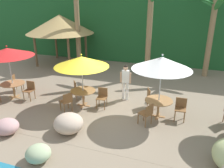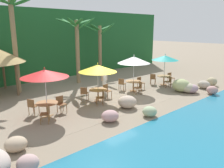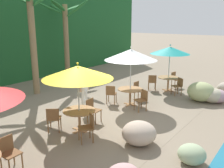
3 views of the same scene
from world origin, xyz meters
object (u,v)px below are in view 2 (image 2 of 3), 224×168
at_px(dining_table_teal, 164,77).
at_px(waiter_in_white, 104,79).
at_px(chair_red_seaward, 61,103).
at_px(chair_teal_inland, 153,78).
at_px(chair_white_left, 139,87).
at_px(chair_teal_left, 169,81).
at_px(chair_red_inland, 32,106).
at_px(chair_yellow_left, 101,97).
at_px(chair_yellow_seaward, 107,90).
at_px(umbrella_red, 45,73).
at_px(chair_white_seaward, 140,82).
at_px(chair_red_left, 47,113).
at_px(dining_table_yellow, 98,91).
at_px(dining_table_red, 47,105).
at_px(palm_tree_third, 100,41).
at_px(chair_white_inland, 122,83).
at_px(chair_yellow_inland, 84,93).
at_px(dining_table_white, 133,83).
at_px(chair_teal_seaward, 170,77).
at_px(umbrella_white, 134,60).
at_px(umbrella_yellow, 98,68).
at_px(umbrella_teal, 165,58).
at_px(palm_tree_second, 77,38).
at_px(palm_tree_nearest, 13,29).

relative_size(dining_table_teal, waiter_in_white, 0.65).
bearing_deg(chair_red_seaward, chair_teal_inland, 3.67).
height_order(chair_white_left, chair_teal_left, same).
bearing_deg(chair_red_inland, chair_yellow_left, -18.36).
relative_size(chair_white_left, waiter_in_white, 0.51).
bearing_deg(chair_yellow_seaward, waiter_in_white, 55.71).
relative_size(umbrella_red, chair_white_left, 2.92).
distance_m(chair_white_seaward, chair_teal_inland, 1.80).
xyz_separation_m(chair_red_inland, chair_teal_inland, (9.91, -0.06, 0.00)).
xyz_separation_m(dining_table_teal, waiter_in_white, (-4.86, 1.55, 0.37)).
distance_m(chair_red_left, dining_table_yellow, 4.08).
height_order(dining_table_red, palm_tree_third, palm_tree_third).
height_order(chair_yellow_left, chair_white_inland, same).
height_order(chair_yellow_inland, dining_table_white, chair_yellow_inland).
bearing_deg(chair_white_inland, chair_red_left, -164.71).
xyz_separation_m(chair_white_seaward, chair_white_inland, (-1.27, 0.65, 0.00)).
bearing_deg(dining_table_yellow, chair_white_inland, 15.96).
bearing_deg(dining_table_yellow, chair_teal_seaward, -2.60).
height_order(chair_red_seaward, umbrella_white, umbrella_white).
bearing_deg(dining_table_teal, chair_yellow_left, -176.18).
distance_m(umbrella_yellow, chair_teal_seaward, 7.45).
height_order(umbrella_red, chair_yellow_left, umbrella_red).
bearing_deg(chair_teal_seaward, umbrella_yellow, 177.40).
height_order(umbrella_yellow, chair_white_seaward, umbrella_yellow).
bearing_deg(chair_yellow_inland, waiter_in_white, 16.08).
xyz_separation_m(chair_white_inland, chair_teal_left, (3.14, -1.86, 0.00)).
bearing_deg(palm_tree_third, chair_white_seaward, -100.54).
relative_size(chair_yellow_inland, umbrella_teal, 0.35).
relative_size(chair_red_left, waiter_in_white, 0.51).
height_order(chair_teal_seaward, chair_teal_left, same).
bearing_deg(chair_white_left, chair_red_left, -177.34).
relative_size(dining_table_red, chair_red_seaward, 1.26).
relative_size(dining_table_yellow, waiter_in_white, 0.65).
height_order(umbrella_red, dining_table_white, umbrella_red).
bearing_deg(dining_table_white, chair_yellow_seaward, 178.01).
bearing_deg(chair_red_left, chair_white_inland, 15.29).
distance_m(dining_table_red, umbrella_teal, 10.09).
xyz_separation_m(chair_red_seaward, dining_table_teal, (9.13, -0.13, 0.10)).
distance_m(umbrella_red, chair_red_seaward, 1.93).
xyz_separation_m(dining_table_yellow, chair_teal_inland, (5.92, 0.38, -0.10)).
relative_size(chair_white_inland, waiter_in_white, 0.51).
xyz_separation_m(umbrella_red, chair_white_inland, (6.40, 1.11, -1.73)).
relative_size(chair_yellow_seaward, chair_white_seaward, 1.00).
bearing_deg(chair_red_inland, chair_teal_seaward, -3.88).
bearing_deg(waiter_in_white, dining_table_teal, -17.66).
bearing_deg(chair_white_left, palm_tree_second, 100.86).
relative_size(dining_table_red, chair_teal_left, 1.26).
xyz_separation_m(chair_white_inland, palm_tree_nearest, (-5.70, 4.48, 3.84)).
relative_size(chair_red_left, palm_tree_third, 0.18).
xyz_separation_m(chair_white_inland, palm_tree_second, (-0.97, 4.11, 3.14)).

